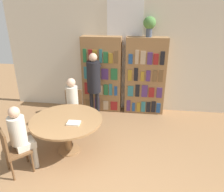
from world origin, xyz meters
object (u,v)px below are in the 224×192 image
bookshelf_left (102,75)px  bookshelf_right (145,77)px  seated_reader_right (21,134)px  flower_vase (150,24)px  reading_table (67,124)px  seated_reader_left (72,101)px  chair_left_side (74,107)px  chair_near_camera (12,149)px  librarian_standing (94,79)px

bookshelf_left → bookshelf_right: (1.17, 0.00, -0.00)m
bookshelf_left → seated_reader_right: bookshelf_left is taller
bookshelf_right → flower_vase: size_ratio=4.21×
reading_table → seated_reader_left: (-0.14, 0.85, 0.10)m
bookshelf_right → reading_table: 2.55m
bookshelf_right → chair_left_side: 2.02m
flower_vase → seated_reader_left: 2.61m
chair_near_camera → librarian_standing: bearing=111.4°
chair_near_camera → reading_table: bearing=90.0°
bookshelf_left → seated_reader_right: (-0.95, -2.63, -0.29)m
flower_vase → chair_near_camera: 4.02m
chair_near_camera → chair_left_side: bearing=117.0°
bookshelf_right → chair_near_camera: (-2.24, -2.75, -0.51)m
librarian_standing → chair_left_side: bearing=-129.6°
seated_reader_right → bookshelf_left: bearing=114.6°
seated_reader_left → seated_reader_right: (-0.46, -1.46, -0.00)m
chair_near_camera → chair_left_side: same height
bookshelf_left → librarian_standing: 0.52m
bookshelf_right → chair_near_camera: bookshelf_right is taller
reading_table → seated_reader_right: seated_reader_right is taller
bookshelf_left → chair_near_camera: bookshelf_left is taller
bookshelf_right → seated_reader_left: bearing=-144.8°
bookshelf_left → chair_near_camera: (-1.08, -2.75, -0.51)m
bookshelf_right → librarian_standing: 1.38m
seated_reader_left → librarian_standing: bearing=-129.0°
bookshelf_left → chair_left_side: bearing=-117.7°
flower_vase → seated_reader_left: (-1.68, -1.17, -1.61)m
bookshelf_right → seated_reader_right: (-2.12, -2.63, -0.29)m
bookshelf_left → seated_reader_left: size_ratio=1.61×
flower_vase → chair_left_side: size_ratio=0.54×
reading_table → librarian_standing: (0.24, 1.51, 0.43)m
bookshelf_left → librarian_standing: (-0.11, -0.50, 0.04)m
chair_left_side → librarian_standing: size_ratio=0.52×
seated_reader_right → chair_left_side: bearing=119.7°
seated_reader_left → chair_near_camera: bearing=60.3°
flower_vase → reading_table: 3.06m
seated_reader_right → librarian_standing: 2.31m
bookshelf_right → chair_near_camera: bearing=-129.2°
flower_vase → seated_reader_right: (-2.14, -2.63, -1.62)m
librarian_standing → chair_near_camera: bearing=-113.1°
chair_left_side → seated_reader_right: 1.70m
librarian_standing → bookshelf_left: bearing=77.2°
chair_left_side → chair_near_camera: bearing=63.0°
bookshelf_right → chair_near_camera: size_ratio=2.27×
bookshelf_left → chair_left_side: size_ratio=2.27×
chair_left_side → librarian_standing: 0.85m
chair_left_side → bookshelf_left: bearing=-127.2°
chair_left_side → seated_reader_right: (-0.43, -1.63, 0.22)m
chair_left_side → reading_table: bearing=90.0°
reading_table → chair_left_side: (-0.17, 1.02, -0.13)m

